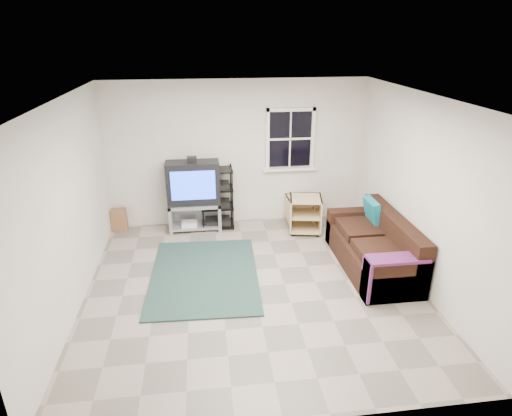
{
  "coord_description": "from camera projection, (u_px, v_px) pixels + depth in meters",
  "views": [
    {
      "loc": [
        -0.62,
        -5.1,
        3.34
      ],
      "look_at": [
        0.09,
        0.4,
        1.03
      ],
      "focal_mm": 30.0,
      "sensor_mm": 36.0,
      "label": 1
    }
  ],
  "objects": [
    {
      "name": "room",
      "position": [
        290.0,
        143.0,
        7.65
      ],
      "size": [
        4.6,
        4.62,
        4.6
      ],
      "color": "gray",
      "rests_on": "ground"
    },
    {
      "name": "tv_unit",
      "position": [
        194.0,
        190.0,
        7.52
      ],
      "size": [
        0.92,
        0.46,
        1.35
      ],
      "color": "#9998A0",
      "rests_on": "ground"
    },
    {
      "name": "av_rack",
      "position": [
        217.0,
        201.0,
        7.69
      ],
      "size": [
        0.57,
        0.41,
        1.14
      ],
      "color": "black",
      "rests_on": "ground"
    },
    {
      "name": "side_table_left",
      "position": [
        305.0,
        212.0,
        7.61
      ],
      "size": [
        0.64,
        0.64,
        0.64
      ],
      "rotation": [
        0.0,
        0.0,
        -0.19
      ],
      "color": "tan",
      "rests_on": "ground"
    },
    {
      "name": "side_table_right",
      "position": [
        299.0,
        207.0,
        7.94
      ],
      "size": [
        0.47,
        0.5,
        0.54
      ],
      "rotation": [
        0.0,
        0.0,
        0.01
      ],
      "color": "tan",
      "rests_on": "ground"
    },
    {
      "name": "sofa",
      "position": [
        375.0,
        248.0,
        6.42
      ],
      "size": [
        0.86,
        1.95,
        0.89
      ],
      "color": "black",
      "rests_on": "ground"
    },
    {
      "name": "shag_rug",
      "position": [
        204.0,
        275.0,
        6.3
      ],
      "size": [
        1.63,
        2.19,
        0.03
      ],
      "primitive_type": "cube",
      "rotation": [
        0.0,
        0.0,
        -0.04
      ],
      "color": "#2F1F15",
      "rests_on": "ground"
    },
    {
      "name": "paper_bag",
      "position": [
        119.0,
        220.0,
        7.68
      ],
      "size": [
        0.29,
        0.2,
        0.39
      ],
      "primitive_type": "cube",
      "rotation": [
        0.0,
        0.0,
        0.09
      ],
      "color": "#8B613E",
      "rests_on": "ground"
    }
  ]
}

